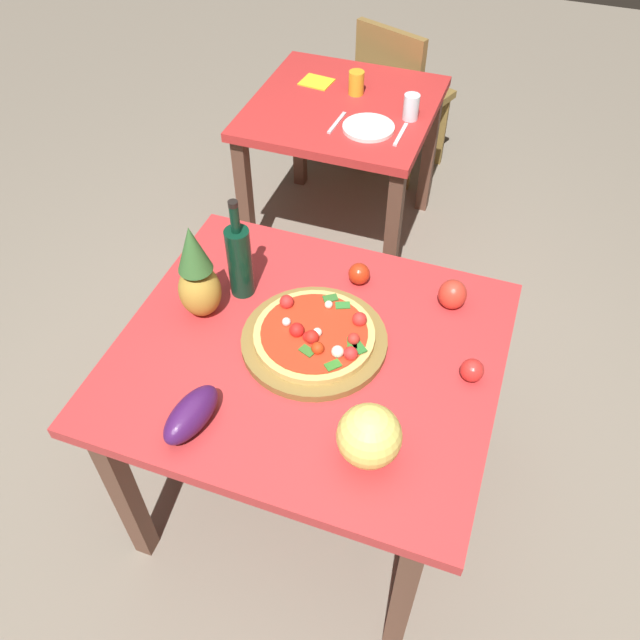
{
  "coord_description": "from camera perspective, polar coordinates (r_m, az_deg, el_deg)",
  "views": [
    {
      "loc": [
        0.45,
        -1.15,
        2.17
      ],
      "look_at": [
        0.01,
        0.08,
        0.78
      ],
      "focal_mm": 36.44,
      "sensor_mm": 36.0,
      "label": 1
    }
  ],
  "objects": [
    {
      "name": "drinking_glass_water",
      "position": [
        2.92,
        8.01,
        18.04
      ],
      "size": [
        0.07,
        0.07,
        0.11
      ],
      "primitive_type": "cylinder",
      "color": "silver",
      "rests_on": "background_table"
    },
    {
      "name": "tomato_by_bottle",
      "position": [
        2.08,
        3.45,
        4.08
      ],
      "size": [
        0.07,
        0.07,
        0.07
      ],
      "primitive_type": "sphere",
      "color": "red",
      "rests_on": "display_table"
    },
    {
      "name": "eggplant",
      "position": [
        1.73,
        -11.24,
        -8.13
      ],
      "size": [
        0.12,
        0.21,
        0.09
      ],
      "primitive_type": "ellipsoid",
      "rotation": [
        0.0,
        0.0,
        1.4
      ],
      "color": "#411853",
      "rests_on": "display_table"
    },
    {
      "name": "background_table",
      "position": [
        3.1,
        1.99,
        16.55
      ],
      "size": [
        0.81,
        0.83,
        0.73
      ],
      "color": "brown",
      "rests_on": "ground_plane"
    },
    {
      "name": "dining_chair",
      "position": [
        3.68,
        6.87,
        19.25
      ],
      "size": [
        0.52,
        0.52,
        0.85
      ],
      "rotation": [
        0.0,
        0.0,
        2.78
      ],
      "color": "olive",
      "rests_on": "ground_plane"
    },
    {
      "name": "melon",
      "position": [
        1.63,
        4.34,
        -10.13
      ],
      "size": [
        0.16,
        0.16,
        0.16
      ],
      "primitive_type": "sphere",
      "color": "#EEE168",
      "rests_on": "display_table"
    },
    {
      "name": "drinking_glass_juice",
      "position": [
        3.09,
        3.21,
        20.08
      ],
      "size": [
        0.07,
        0.07,
        0.1
      ],
      "primitive_type": "cylinder",
      "color": "gold",
      "rests_on": "background_table"
    },
    {
      "name": "napkin_folded",
      "position": [
        3.21,
        -0.3,
        20.18
      ],
      "size": [
        0.15,
        0.13,
        0.01
      ],
      "primitive_type": "cube",
      "rotation": [
        0.0,
        0.0,
        -0.11
      ],
      "color": "yellow",
      "rests_on": "background_table"
    },
    {
      "name": "ground_plane",
      "position": [
        2.49,
        -0.82,
        -13.57
      ],
      "size": [
        10.0,
        10.0,
        0.0
      ],
      "primitive_type": "plane",
      "color": "gray"
    },
    {
      "name": "pizza_board",
      "position": [
        1.9,
        -0.51,
        -1.81
      ],
      "size": [
        0.43,
        0.43,
        0.02
      ],
      "primitive_type": "cylinder",
      "color": "olive",
      "rests_on": "display_table"
    },
    {
      "name": "pineapple_left",
      "position": [
        1.93,
        -10.73,
        3.79
      ],
      "size": [
        0.13,
        0.13,
        0.33
      ],
      "color": "#B99036",
      "rests_on": "display_table"
    },
    {
      "name": "bell_pepper",
      "position": [
        2.03,
        11.56,
        2.23
      ],
      "size": [
        0.09,
        0.09,
        0.1
      ],
      "primitive_type": "ellipsoid",
      "color": "red",
      "rests_on": "display_table"
    },
    {
      "name": "dinner_plate",
      "position": [
        2.85,
        4.28,
        16.5
      ],
      "size": [
        0.22,
        0.22,
        0.02
      ],
      "primitive_type": "cylinder",
      "color": "white",
      "rests_on": "background_table"
    },
    {
      "name": "display_table",
      "position": [
        1.96,
        -1.02,
        -4.32
      ],
      "size": [
        1.11,
        0.98,
        0.73
      ],
      "color": "brown",
      "rests_on": "ground_plane"
    },
    {
      "name": "fork_utensil",
      "position": [
        2.89,
        1.49,
        16.94
      ],
      "size": [
        0.03,
        0.18,
        0.01
      ],
      "primitive_type": "cube",
      "rotation": [
        0.0,
        0.0,
        -0.06
      ],
      "color": "silver",
      "rests_on": "background_table"
    },
    {
      "name": "tomato_near_board",
      "position": [
        1.85,
        13.22,
        -4.32
      ],
      "size": [
        0.07,
        0.07,
        0.07
      ],
      "primitive_type": "sphere",
      "color": "red",
      "rests_on": "display_table"
    },
    {
      "name": "knife_utensil",
      "position": [
        2.82,
        7.1,
        15.87
      ],
      "size": [
        0.02,
        0.18,
        0.01
      ],
      "primitive_type": "cube",
      "rotation": [
        0.0,
        0.0,
        -0.02
      ],
      "color": "silver",
      "rests_on": "background_table"
    },
    {
      "name": "pizza",
      "position": [
        1.88,
        -0.38,
        -1.25
      ],
      "size": [
        0.35,
        0.35,
        0.06
      ],
      "color": "#DDB661",
      "rests_on": "pizza_board"
    },
    {
      "name": "wine_bottle",
      "position": [
        1.99,
        -7.07,
        5.27
      ],
      "size": [
        0.08,
        0.08,
        0.35
      ],
      "color": "#0B3020",
      "rests_on": "display_table"
    }
  ]
}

